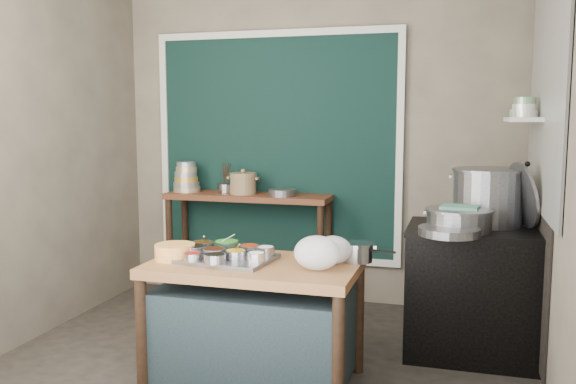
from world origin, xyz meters
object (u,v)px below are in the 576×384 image
(prep_table, at_px, (254,323))
(stock_pot, at_px, (487,197))
(condiment_tray, at_px, (225,259))
(stove_block, at_px, (475,293))
(utensil_cup, at_px, (226,188))
(ceramic_crock, at_px, (243,185))
(yellow_basin, at_px, (175,252))
(back_counter, at_px, (249,247))
(steamer, at_px, (459,220))
(saucepan, at_px, (356,252))

(prep_table, height_order, stock_pot, stock_pot)
(condiment_tray, bearing_deg, stove_block, 29.88)
(utensil_cup, distance_m, stock_pot, 2.25)
(prep_table, height_order, ceramic_crock, ceramic_crock)
(stove_block, bearing_deg, yellow_basin, -153.21)
(stove_block, distance_m, ceramic_crock, 2.15)
(stove_block, bearing_deg, condiment_tray, -150.12)
(back_counter, distance_m, stock_pot, 2.13)
(stove_block, xyz_separation_m, yellow_basin, (-1.79, -0.90, 0.37))
(condiment_tray, height_order, yellow_basin, yellow_basin)
(ceramic_crock, bearing_deg, steamer, -25.42)
(saucepan, height_order, stock_pot, stock_pot)
(stock_pot, relative_size, steamer, 1.11)
(prep_table, xyz_separation_m, back_counter, (-0.60, 1.58, 0.10))
(prep_table, xyz_separation_m, utensil_cup, (-0.81, 1.58, 0.62))
(yellow_basin, xyz_separation_m, stock_pot, (1.85, 1.03, 0.28))
(saucepan, distance_m, steamer, 0.79)
(stock_pot, bearing_deg, stove_block, -114.70)
(stove_block, relative_size, saucepan, 4.25)
(back_counter, relative_size, yellow_basin, 5.88)
(stock_pot, bearing_deg, back_counter, 162.91)
(stove_block, height_order, condiment_tray, stove_block)
(utensil_cup, distance_m, steamer, 2.17)
(yellow_basin, xyz_separation_m, ceramic_crock, (-0.15, 1.61, 0.23))
(condiment_tray, height_order, saucepan, saucepan)
(prep_table, distance_m, ceramic_crock, 1.81)
(saucepan, bearing_deg, back_counter, 132.38)
(steamer, bearing_deg, yellow_basin, -155.74)
(yellow_basin, relative_size, saucepan, 1.17)
(stock_pot, height_order, steamer, stock_pot)
(prep_table, height_order, saucepan, saucepan)
(condiment_tray, xyz_separation_m, yellow_basin, (-0.31, -0.05, 0.03))
(steamer, bearing_deg, saucepan, -140.12)
(yellow_basin, bearing_deg, condiment_tray, 9.77)
(back_counter, relative_size, ceramic_crock, 5.94)
(prep_table, height_order, yellow_basin, yellow_basin)
(steamer, bearing_deg, ceramic_crock, 154.58)
(prep_table, bearing_deg, yellow_basin, -173.48)
(prep_table, height_order, condiment_tray, condiment_tray)
(utensil_cup, distance_m, ceramic_crock, 0.18)
(yellow_basin, bearing_deg, stock_pot, 29.16)
(prep_table, relative_size, steamer, 2.80)
(back_counter, bearing_deg, condiment_tray, -75.18)
(stove_block, xyz_separation_m, saucepan, (-0.71, -0.65, 0.38))
(saucepan, xyz_separation_m, utensil_cup, (-1.39, 1.37, 0.18))
(condiment_tray, height_order, stock_pot, stock_pot)
(back_counter, distance_m, saucepan, 1.85)
(utensil_cup, xyz_separation_m, ceramic_crock, (0.17, -0.02, 0.04))
(prep_table, distance_m, condiment_tray, 0.43)
(utensil_cup, relative_size, stock_pot, 0.28)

